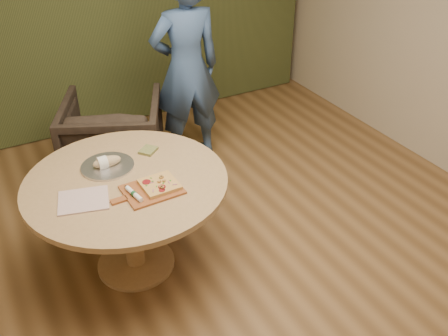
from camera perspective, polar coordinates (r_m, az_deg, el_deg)
room_shell at (r=2.63m, az=2.06°, el=6.47°), size 5.04×6.04×2.84m
pedestal_table at (r=3.38m, az=-10.93°, el=-3.27°), size 1.33×1.33×0.75m
pizza_paddle at (r=3.16m, az=-8.39°, el=-2.54°), size 0.45×0.29×0.01m
flatbread_pizza at (r=3.17m, az=-7.38°, el=-1.86°), size 0.23×0.23×0.04m
cutlery_roll at (r=3.11m, az=-10.25°, el=-2.92°), size 0.06×0.20×0.03m
newspaper at (r=3.16m, az=-15.76°, el=-3.57°), size 0.35×0.32×0.01m
serving_tray at (r=3.45m, az=-13.16°, el=0.20°), size 0.36×0.36×0.02m
bread_roll at (r=3.43m, az=-13.37°, el=0.68°), size 0.19×0.09×0.09m
green_packet at (r=3.57m, az=-8.65°, el=2.01°), size 0.16×0.15×0.02m
armchair at (r=4.52m, az=-12.48°, el=3.66°), size 1.07×1.04×0.85m
person_standing at (r=4.57m, az=-4.34°, el=11.28°), size 0.68×0.47×1.79m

